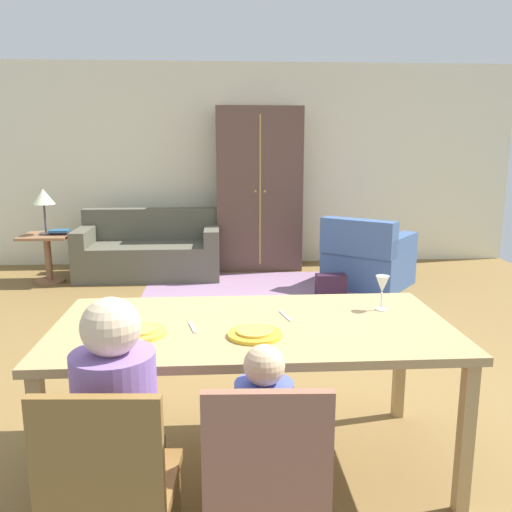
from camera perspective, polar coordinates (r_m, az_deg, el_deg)
The scene contains 23 objects.
ground_plane at distance 4.52m, azimuth 0.40°, elevation -9.42°, with size 7.48×6.39×0.02m, color brown.
back_wall at distance 7.46m, azimuth -1.40°, elevation 9.64°, with size 7.48×0.10×2.70m, color #ECE5C4.
dining_table at distance 2.68m, azimuth -0.37°, elevation -8.51°, with size 1.94×1.00×0.76m.
plate_near_man at distance 2.56m, azimuth -12.31°, elevation -7.96°, with size 0.25×0.25×0.02m, color yellow.
pizza_near_man at distance 2.56m, azimuth -12.32°, elevation -7.64°, with size 0.17×0.17×0.01m, color gold.
plate_near_child at distance 2.48m, azimuth -0.13°, elevation -8.34°, with size 0.25×0.25×0.02m, color yellow.
pizza_near_child at distance 2.48m, azimuth -0.13°, elevation -8.02°, with size 0.17×0.17×0.01m, color gold.
wine_glass at distance 2.91m, azimuth 13.28°, elevation -3.09°, with size 0.07×0.07×0.19m.
fork at distance 2.61m, azimuth -6.76°, elevation -7.57°, with size 0.02×0.15×0.01m, color silver.
knife at distance 2.76m, azimuth 3.14°, elevation -6.38°, with size 0.01×0.17×0.01m, color silver.
dining_chair_man at distance 2.04m, azimuth -15.35°, elevation -22.41°, with size 0.45×0.45×0.87m.
person_man at distance 2.17m, azimuth -14.22°, elevation -19.39°, with size 0.30×0.41×1.11m.
dining_chair_child at distance 2.00m, azimuth 1.07°, elevation -22.58°, with size 0.44×0.44×0.87m.
person_child at distance 2.18m, azimuth 0.81°, elevation -21.35°, with size 0.22×0.29×0.92m.
area_rug at distance 6.06m, azimuth 0.33°, elevation -3.76°, with size 2.60×1.80×0.01m, color gray.
couch at distance 6.87m, azimuth -11.21°, elevation 0.43°, with size 1.74×0.86×0.82m.
armchair at distance 6.35m, azimuth 11.76°, elevation -0.37°, with size 1.20×1.20×0.82m.
armoire at distance 7.10m, azimuth 0.28°, elevation 7.11°, with size 1.10×0.59×2.10m.
side_table at distance 6.86m, azimuth -21.28°, elevation 0.47°, with size 0.56×0.56×0.58m.
table_lamp at distance 6.78m, azimuth -21.68°, elevation 5.71°, with size 0.26×0.26×0.54m.
book_lower at distance 6.84m, azimuth -20.04°, elevation 2.37°, with size 0.22×0.16×0.03m, color #9B3438.
book_upper at distance 6.77m, azimuth -20.18°, elevation 2.51°, with size 0.22×0.16×0.03m, color #21567F.
handbag at distance 5.84m, azimuth 7.97°, elevation -3.19°, with size 0.32×0.16×0.26m, color #2F192A.
Camera 1 is at (-0.30, -3.61, 1.62)m, focal length 37.60 mm.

